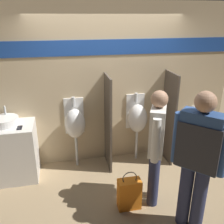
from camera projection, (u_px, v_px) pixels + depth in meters
ground_plane at (114, 174)px, 4.17m from camera, size 16.00×16.00×0.00m
display_wall at (107, 86)px, 4.22m from camera, size 4.44×0.07×2.70m
sink_counter at (6, 153)px, 3.93m from camera, size 0.95×0.59×0.91m
sink_basin at (5, 121)px, 3.81m from camera, size 0.42×0.42×0.25m
cell_phone at (20, 128)px, 3.71m from camera, size 0.07×0.14×0.01m
divider_near_counter at (108, 123)px, 4.15m from camera, size 0.03×0.53×1.60m
divider_mid at (169, 118)px, 4.35m from camera, size 0.03×0.53×1.60m
urinal_near_counter at (75, 123)px, 4.14m from camera, size 0.34×0.33×1.23m
urinal_far at (137, 118)px, 4.35m from camera, size 0.34×0.33×1.23m
toilet at (195, 141)px, 4.60m from camera, size 0.41×0.57×0.93m
person_in_vest at (198, 154)px, 2.80m from camera, size 0.49×0.49×1.76m
person_with_lanyard at (156, 144)px, 3.27m from camera, size 0.34×0.53×1.63m
shopping_bag at (129, 194)px, 3.38m from camera, size 0.31×0.17×0.57m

